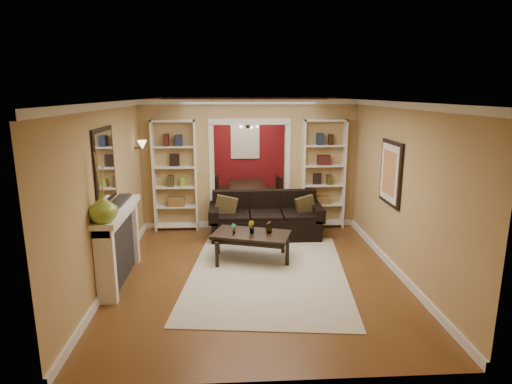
{
  "coord_description": "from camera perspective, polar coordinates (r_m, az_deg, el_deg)",
  "views": [
    {
      "loc": [
        -0.39,
        -7.74,
        2.84
      ],
      "look_at": [
        0.02,
        -0.8,
        1.21
      ],
      "focal_mm": 30.0,
      "sensor_mm": 36.0,
      "label": 1
    }
  ],
  "objects": [
    {
      "name": "dining_window",
      "position": [
        11.75,
        -1.46,
        6.85
      ],
      "size": [
        0.78,
        0.03,
        0.98
      ],
      "primitive_type": "cube",
      "color": "#8CA5CC",
      "rests_on": "wall_back"
    },
    {
      "name": "mirror",
      "position": [
        6.59,
        -19.56,
        3.33
      ],
      "size": [
        0.03,
        0.95,
        1.1
      ],
      "primitive_type": "cube",
      "color": "silver",
      "rests_on": "wall_left"
    },
    {
      "name": "floor",
      "position": [
        8.26,
        -0.45,
        -6.96
      ],
      "size": [
        8.0,
        8.0,
        0.0
      ],
      "primitive_type": "plane",
      "color": "brown",
      "rests_on": "ground"
    },
    {
      "name": "chandelier",
      "position": [
        10.48,
        -1.24,
        8.67
      ],
      "size": [
        0.5,
        0.5,
        0.3
      ],
      "primitive_type": "cube",
      "color": "#342717",
      "rests_on": "ceiling"
    },
    {
      "name": "wall_back",
      "position": [
        11.84,
        -1.47,
        5.92
      ],
      "size": [
        8.0,
        0.0,
        8.0
      ],
      "primitive_type": "plane",
      "rotation": [
        1.57,
        0.0,
        0.0
      ],
      "color": "tan",
      "rests_on": "ground"
    },
    {
      "name": "ceiling",
      "position": [
        7.75,
        -0.49,
        12.13
      ],
      "size": [
        8.0,
        8.0,
        0.0
      ],
      "primitive_type": "plane",
      "rotation": [
        3.14,
        0.0,
        0.0
      ],
      "color": "white",
      "rests_on": "ground"
    },
    {
      "name": "area_rug",
      "position": [
        6.99,
        1.56,
        -10.76
      ],
      "size": [
        2.84,
        3.71,
        0.01
      ],
      "primitive_type": "cube",
      "rotation": [
        0.0,
        0.0,
        -0.11
      ],
      "color": "beige",
      "rests_on": "floor"
    },
    {
      "name": "vase",
      "position": [
        5.98,
        -19.75,
        -1.97
      ],
      "size": [
        0.4,
        0.4,
        0.39
      ],
      "primitive_type": "imported",
      "rotation": [
        0.0,
        0.0,
        0.06
      ],
      "color": "#84A635",
      "rests_on": "fireplace"
    },
    {
      "name": "bookshelf_right",
      "position": [
        9.14,
        8.95,
        2.35
      ],
      "size": [
        0.9,
        0.3,
        2.3
      ],
      "primitive_type": "cube",
      "color": "white",
      "rests_on": "floor"
    },
    {
      "name": "framed_art",
      "position": [
        7.34,
        17.46,
        2.44
      ],
      "size": [
        0.04,
        0.85,
        1.05
      ],
      "primitive_type": "cube",
      "color": "black",
      "rests_on": "wall_right"
    },
    {
      "name": "pillow_left",
      "position": [
        8.47,
        -4.06,
        -1.97
      ],
      "size": [
        0.42,
        0.12,
        0.42
      ],
      "primitive_type": "cube",
      "rotation": [
        0.0,
        0.0,
        -0.0
      ],
      "color": "brown",
      "rests_on": "sofa"
    },
    {
      "name": "wall_sconce",
      "position": [
        8.54,
        -15.32,
        5.9
      ],
      "size": [
        0.18,
        0.18,
        0.22
      ],
      "primitive_type": "cube",
      "color": "#FFE0A5",
      "rests_on": "wall_left"
    },
    {
      "name": "plant_center",
      "position": [
        7.31,
        -0.62,
        -4.71
      ],
      "size": [
        0.15,
        0.15,
        0.22
      ],
      "primitive_type": "imported",
      "rotation": [
        0.0,
        0.0,
        2.32
      ],
      "color": "#336626",
      "rests_on": "coffee_table"
    },
    {
      "name": "dining_chair_se",
      "position": [
        11.1,
        1.76,
        0.38
      ],
      "size": [
        0.42,
        0.42,
        0.77
      ],
      "primitive_type": "cube",
      "rotation": [
        0.0,
        0.0,
        -1.46
      ],
      "color": "black",
      "rests_on": "floor"
    },
    {
      "name": "dining_chair_sw",
      "position": [
        11.04,
        -3.93,
        0.57
      ],
      "size": [
        0.49,
        0.49,
        0.88
      ],
      "primitive_type": "cube",
      "rotation": [
        0.0,
        0.0,
        1.72
      ],
      "color": "black",
      "rests_on": "floor"
    },
    {
      "name": "coffee_table",
      "position": [
        7.43,
        -0.61,
        -7.3
      ],
      "size": [
        1.44,
        1.05,
        0.49
      ],
      "primitive_type": "cube",
      "rotation": [
        0.0,
        0.0,
        -0.3
      ],
      "color": "black",
      "rests_on": "floor"
    },
    {
      "name": "sofa",
      "position": [
        8.56,
        1.28,
        -3.13
      ],
      "size": [
        2.24,
        0.97,
        0.87
      ],
      "primitive_type": "cube",
      "color": "black",
      "rests_on": "floor"
    },
    {
      "name": "dining_chair_nw",
      "position": [
        10.46,
        -3.96,
        -0.03
      ],
      "size": [
        0.54,
        0.54,
        0.92
      ],
      "primitive_type": "cube",
      "rotation": [
        0.0,
        0.0,
        1.36
      ],
      "color": "black",
      "rests_on": "floor"
    },
    {
      "name": "dining_chair_ne",
      "position": [
        10.51,
        2.06,
        -0.12
      ],
      "size": [
        0.43,
        0.43,
        0.86
      ],
      "primitive_type": "cube",
      "rotation": [
        0.0,
        0.0,
        -1.56
      ],
      "color": "black",
      "rests_on": "floor"
    },
    {
      "name": "red_back_panel",
      "position": [
        11.82,
        -1.46,
        5.76
      ],
      "size": [
        4.44,
        0.04,
        2.64
      ],
      "primitive_type": "cube",
      "color": "maroon",
      "rests_on": "floor"
    },
    {
      "name": "wall_front",
      "position": [
        4.05,
        2.46,
        -8.42
      ],
      "size": [
        8.0,
        0.0,
        8.0
      ],
      "primitive_type": "plane",
      "rotation": [
        -1.57,
        0.0,
        0.0
      ],
      "color": "tan",
      "rests_on": "ground"
    },
    {
      "name": "fireplace",
      "position": [
        6.85,
        -17.64,
        -6.74
      ],
      "size": [
        0.32,
        1.7,
        1.16
      ],
      "primitive_type": "cube",
      "color": "white",
      "rests_on": "floor"
    },
    {
      "name": "partition_wall",
      "position": [
        9.07,
        -0.86,
        3.71
      ],
      "size": [
        4.5,
        0.15,
        2.7
      ],
      "primitive_type": "cube",
      "color": "tan",
      "rests_on": "floor"
    },
    {
      "name": "bookshelf_left",
      "position": [
        9.01,
        -10.71,
        2.12
      ],
      "size": [
        0.9,
        0.3,
        2.3
      ],
      "primitive_type": "cube",
      "color": "white",
      "rests_on": "floor"
    },
    {
      "name": "wall_left",
      "position": [
        8.1,
        -16.59,
        2.01
      ],
      "size": [
        0.0,
        8.0,
        8.0
      ],
      "primitive_type": "plane",
      "rotation": [
        1.57,
        0.0,
        1.57
      ],
      "color": "tan",
      "rests_on": "ground"
    },
    {
      "name": "wall_right",
      "position": [
        8.32,
        15.22,
        2.38
      ],
      "size": [
        0.0,
        8.0,
        8.0
      ],
      "primitive_type": "plane",
      "rotation": [
        1.57,
        0.0,
        -1.57
      ],
      "color": "tan",
      "rests_on": "ground"
    },
    {
      "name": "plant_left",
      "position": [
        7.31,
        -2.98,
        -4.87
      ],
      "size": [
        0.12,
        0.1,
        0.18
      ],
      "primitive_type": "imported",
      "rotation": [
        0.0,
        0.0,
        0.51
      ],
      "color": "#336626",
      "rests_on": "coffee_table"
    },
    {
      "name": "dining_table",
      "position": [
        10.8,
        -1.01,
        -0.53
      ],
      "size": [
        1.63,
        0.91,
        0.57
      ],
      "primitive_type": "imported",
      "rotation": [
        0.0,
        0.0,
        1.57
      ],
      "color": "black",
      "rests_on": "floor"
    },
    {
      "name": "plant_right",
      "position": [
        7.33,
        1.73,
        -4.66
      ],
      "size": [
        0.14,
        0.14,
        0.22
      ],
      "primitive_type": "imported",
      "rotation": [
        0.0,
        0.0,
        4.58
      ],
      "color": "#336626",
      "rests_on": "coffee_table"
    },
    {
      "name": "pillow_right",
      "position": [
        8.6,
        6.58,
        -1.94
      ],
      "size": [
        0.39,
        0.2,
        0.37
      ],
      "primitive_type": "cube",
      "rotation": [
        0.0,
        0.0,
        0.27
      ],
      "color": "brown",
      "rests_on": "sofa"
    }
  ]
}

